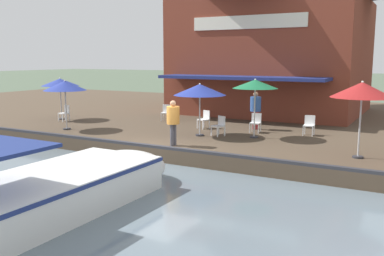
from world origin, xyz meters
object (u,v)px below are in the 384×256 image
(patio_umbrella_mid_patio_left, at_px, (255,84))
(motorboat_outer_channel, at_px, (66,186))
(patio_umbrella_far_corner, at_px, (200,90))
(cafe_chair_mid_patio, at_px, (65,112))
(cafe_chair_back_row_seat, at_px, (205,118))
(cafe_chair_under_first_umbrella, at_px, (219,125))
(patio_umbrella_by_entrance, at_px, (65,86))
(person_at_quay_edge, at_px, (173,117))
(patio_umbrella_back_row, at_px, (362,90))
(person_near_entrance, at_px, (256,106))
(cafe_chair_beside_entrance, at_px, (166,112))
(cafe_chair_far_corner_seat, at_px, (256,122))
(cafe_chair_facing_river, at_px, (309,124))
(patio_umbrella_mid_patio_right, at_px, (60,82))
(waterfront_restaurant, at_px, (274,43))
(tree_behind_restaurant, at_px, (229,42))

(patio_umbrella_mid_patio_left, height_order, motorboat_outer_channel, patio_umbrella_mid_patio_left)
(patio_umbrella_far_corner, height_order, cafe_chair_mid_patio, patio_umbrella_far_corner)
(cafe_chair_back_row_seat, bearing_deg, cafe_chair_under_first_umbrella, 45.31)
(patio_umbrella_by_entrance, height_order, person_at_quay_edge, patio_umbrella_by_entrance)
(patio_umbrella_back_row, bearing_deg, person_near_entrance, -127.23)
(patio_umbrella_mid_patio_left, height_order, cafe_chair_under_first_umbrella, patio_umbrella_mid_patio_left)
(cafe_chair_beside_entrance, relative_size, cafe_chair_far_corner_seat, 1.00)
(cafe_chair_facing_river, relative_size, person_at_quay_edge, 0.49)
(patio_umbrella_mid_patio_right, bearing_deg, cafe_chair_back_row_seat, 97.45)
(cafe_chair_beside_entrance, height_order, cafe_chair_back_row_seat, same)
(waterfront_restaurant, relative_size, cafe_chair_back_row_seat, 12.97)
(patio_umbrella_far_corner, bearing_deg, cafe_chair_back_row_seat, -158.77)
(patio_umbrella_far_corner, distance_m, cafe_chair_mid_patio, 8.42)
(cafe_chair_beside_entrance, height_order, person_at_quay_edge, person_at_quay_edge)
(cafe_chair_mid_patio, relative_size, cafe_chair_facing_river, 1.00)
(patio_umbrella_back_row, bearing_deg, cafe_chair_beside_entrance, -112.59)
(motorboat_outer_channel, bearing_deg, cafe_chair_mid_patio, -134.81)
(cafe_chair_mid_patio, height_order, person_near_entrance, person_near_entrance)
(waterfront_restaurant, height_order, patio_umbrella_back_row, waterfront_restaurant)
(tree_behind_restaurant, bearing_deg, patio_umbrella_mid_patio_right, -13.83)
(patio_umbrella_far_corner, xyz_separation_m, person_near_entrance, (-2.75, 1.48, -0.87))
(waterfront_restaurant, distance_m, cafe_chair_facing_river, 9.41)
(patio_umbrella_mid_patio_left, relative_size, cafe_chair_back_row_seat, 2.90)
(waterfront_restaurant, height_order, patio_umbrella_far_corner, waterfront_restaurant)
(cafe_chair_far_corner_seat, bearing_deg, patio_umbrella_back_row, 56.88)
(patio_umbrella_mid_patio_right, distance_m, cafe_chair_under_first_umbrella, 9.78)
(cafe_chair_facing_river, bearing_deg, person_near_entrance, -96.87)
(cafe_chair_under_first_umbrella, distance_m, tree_behind_restaurant, 16.40)
(patio_umbrella_back_row, distance_m, cafe_chair_beside_entrance, 11.25)
(patio_umbrella_by_entrance, xyz_separation_m, cafe_chair_beside_entrance, (-4.69, 2.53, -1.56))
(patio_umbrella_mid_patio_right, xyz_separation_m, cafe_chair_mid_patio, (0.38, 0.64, -1.54))
(patio_umbrella_mid_patio_left, bearing_deg, waterfront_restaurant, -166.20)
(cafe_chair_back_row_seat, bearing_deg, person_at_quay_edge, 11.06)
(waterfront_restaurant, xyz_separation_m, cafe_chair_far_corner_seat, (7.99, 1.87, -3.77))
(waterfront_restaurant, relative_size, cafe_chair_beside_entrance, 12.97)
(cafe_chair_mid_patio, bearing_deg, patio_umbrella_mid_patio_left, 91.61)
(patio_umbrella_back_row, distance_m, cafe_chair_back_row_seat, 8.07)
(patio_umbrella_mid_patio_right, xyz_separation_m, cafe_chair_far_corner_seat, (-1.21, 10.70, -1.54))
(cafe_chair_far_corner_seat, height_order, person_at_quay_edge, person_at_quay_edge)
(patio_umbrella_back_row, distance_m, patio_umbrella_mid_patio_left, 4.72)
(waterfront_restaurant, bearing_deg, person_at_quay_edge, 0.83)
(cafe_chair_mid_patio, height_order, cafe_chair_far_corner_seat, same)
(cafe_chair_facing_river, bearing_deg, patio_umbrella_far_corner, -59.01)
(patio_umbrella_mid_patio_right, distance_m, cafe_chair_beside_entrance, 5.94)
(patio_umbrella_by_entrance, bearing_deg, motorboat_outer_channel, 44.76)
(waterfront_restaurant, height_order, cafe_chair_back_row_seat, waterfront_restaurant)
(patio_umbrella_mid_patio_left, distance_m, cafe_chair_mid_patio, 10.63)
(motorboat_outer_channel, bearing_deg, cafe_chair_beside_entrance, -160.30)
(patio_umbrella_by_entrance, relative_size, cafe_chair_back_row_seat, 2.71)
(waterfront_restaurant, relative_size, cafe_chair_facing_river, 12.97)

